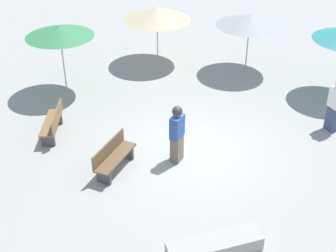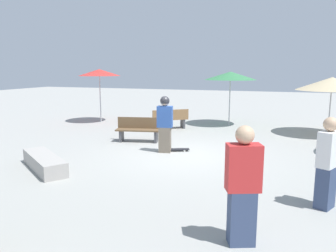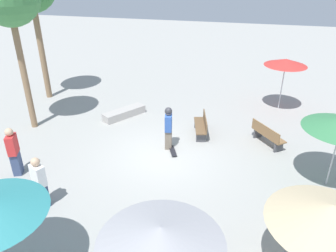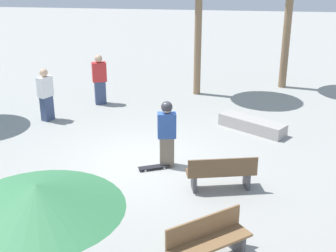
# 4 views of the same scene
# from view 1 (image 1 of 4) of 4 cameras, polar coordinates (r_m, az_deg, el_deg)

# --- Properties ---
(ground_plane) EXTENTS (60.00, 60.00, 0.00)m
(ground_plane) POSITION_cam_1_polar(r_m,az_deg,el_deg) (13.59, 2.88, -3.25)
(ground_plane) COLOR #9E9E99
(skater_main) EXTENTS (0.50, 0.33, 1.74)m
(skater_main) POSITION_cam_1_polar(r_m,az_deg,el_deg) (12.75, 1.11, -0.75)
(skater_main) COLOR #726656
(skater_main) RESTS_ON ground_plane
(skateboard) EXTENTS (0.81, 0.50, 0.07)m
(skateboard) POSITION_cam_1_polar(r_m,az_deg,el_deg) (13.56, 0.99, -3.01)
(skateboard) COLOR black
(skateboard) RESTS_ON ground_plane
(concrete_ledge) EXTENTS (2.06, 1.67, 0.37)m
(concrete_ledge) POSITION_cam_1_polar(r_m,az_deg,el_deg) (10.58, 5.70, -14.42)
(concrete_ledge) COLOR #A8A39E
(concrete_ledge) RESTS_ON ground_plane
(bench_near) EXTENTS (1.53, 1.34, 0.85)m
(bench_near) POSITION_cam_1_polar(r_m,az_deg,el_deg) (14.58, -13.83, 0.41)
(bench_near) COLOR #47474C
(bench_near) RESTS_ON ground_plane
(bench_far) EXTENTS (1.66, 0.78, 0.85)m
(bench_far) POSITION_cam_1_polar(r_m,az_deg,el_deg) (12.76, -6.66, -3.75)
(bench_far) COLOR #47474C
(bench_far) RESTS_ON ground_plane
(shade_umbrella_tan) EXTENTS (2.64, 2.64, 2.24)m
(shade_umbrella_tan) POSITION_cam_1_polar(r_m,az_deg,el_deg) (18.54, -1.33, 13.55)
(shade_umbrella_tan) COLOR #B7B7BC
(shade_umbrella_tan) RESTS_ON ground_plane
(shade_umbrella_grey) EXTENTS (2.55, 2.55, 2.23)m
(shade_umbrella_grey) POSITION_cam_1_polar(r_m,az_deg,el_deg) (17.97, 9.95, 12.60)
(shade_umbrella_grey) COLOR #B7B7BC
(shade_umbrella_grey) RESTS_ON ground_plane
(shade_umbrella_green) EXTENTS (2.33, 2.33, 2.43)m
(shade_umbrella_green) POSITION_cam_1_polar(r_m,az_deg,el_deg) (16.40, -13.10, 11.20)
(shade_umbrella_green) COLOR #B7B7BC
(shade_umbrella_green) RESTS_ON ground_plane
(bystander_watching) EXTENTS (0.44, 0.53, 1.70)m
(bystander_watching) POSITION_cam_1_polar(r_m,az_deg,el_deg) (15.08, 19.71, 2.35)
(bystander_watching) COLOR #38476B
(bystander_watching) RESTS_ON ground_plane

